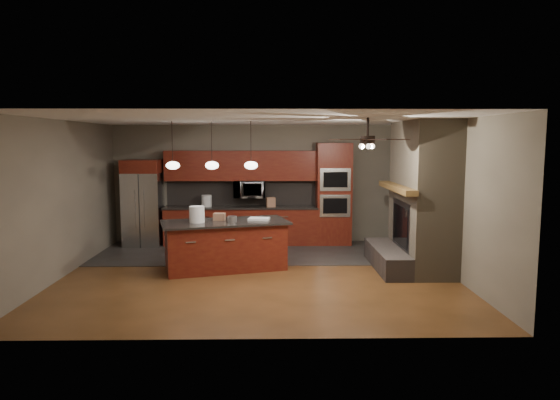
{
  "coord_description": "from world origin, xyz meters",
  "views": [
    {
      "loc": [
        0.24,
        -8.9,
        2.43
      ],
      "look_at": [
        0.41,
        0.6,
        1.3
      ],
      "focal_mm": 32.0,
      "sensor_mm": 36.0,
      "label": 1
    }
  ],
  "objects_px": {
    "refrigerator": "(143,203)",
    "paint_tray": "(259,219)",
    "paint_can": "(232,219)",
    "counter_box": "(271,202)",
    "oven_tower": "(334,194)",
    "white_bucket": "(197,214)",
    "kitchen_island": "(225,245)",
    "microwave": "(249,189)",
    "counter_bucket": "(207,201)",
    "cardboard_box": "(219,217)"
  },
  "relations": [
    {
      "from": "oven_tower",
      "to": "white_bucket",
      "type": "xyz_separation_m",
      "value": [
        -2.84,
        -2.42,
        -0.12
      ]
    },
    {
      "from": "refrigerator",
      "to": "kitchen_island",
      "type": "relative_size",
      "value": 0.79
    },
    {
      "from": "paint_can",
      "to": "refrigerator",
      "type": "bearing_deg",
      "value": 134.0
    },
    {
      "from": "refrigerator",
      "to": "cardboard_box",
      "type": "distance_m",
      "value": 2.87
    },
    {
      "from": "microwave",
      "to": "counter_bucket",
      "type": "xyz_separation_m",
      "value": [
        -1.0,
        -0.05,
        -0.26
      ]
    },
    {
      "from": "refrigerator",
      "to": "paint_tray",
      "type": "bearing_deg",
      "value": -36.83
    },
    {
      "from": "paint_tray",
      "to": "counter_bucket",
      "type": "relative_size",
      "value": 1.46
    },
    {
      "from": "refrigerator",
      "to": "oven_tower",
      "type": "bearing_deg",
      "value": 0.95
    },
    {
      "from": "counter_box",
      "to": "oven_tower",
      "type": "bearing_deg",
      "value": -10.5
    },
    {
      "from": "refrigerator",
      "to": "counter_box",
      "type": "xyz_separation_m",
      "value": [
        2.96,
        0.03,
        0.01
      ]
    },
    {
      "from": "microwave",
      "to": "counter_box",
      "type": "relative_size",
      "value": 3.32
    },
    {
      "from": "paint_can",
      "to": "counter_bucket",
      "type": "bearing_deg",
      "value": 108.02
    },
    {
      "from": "refrigerator",
      "to": "paint_can",
      "type": "bearing_deg",
      "value": -46.0
    },
    {
      "from": "kitchen_island",
      "to": "counter_box",
      "type": "xyz_separation_m",
      "value": [
        0.86,
        2.24,
        0.55
      ]
    },
    {
      "from": "microwave",
      "to": "counter_box",
      "type": "height_order",
      "value": "microwave"
    },
    {
      "from": "paint_can",
      "to": "counter_bucket",
      "type": "xyz_separation_m",
      "value": [
        -0.78,
        2.4,
        0.06
      ]
    },
    {
      "from": "oven_tower",
      "to": "cardboard_box",
      "type": "relative_size",
      "value": 11.04
    },
    {
      "from": "oven_tower",
      "to": "paint_can",
      "type": "height_order",
      "value": "oven_tower"
    },
    {
      "from": "white_bucket",
      "to": "microwave",
      "type": "bearing_deg",
      "value": 70.63
    },
    {
      "from": "microwave",
      "to": "paint_tray",
      "type": "bearing_deg",
      "value": -82.76
    },
    {
      "from": "paint_can",
      "to": "paint_tray",
      "type": "relative_size",
      "value": 0.44
    },
    {
      "from": "counter_box",
      "to": "white_bucket",
      "type": "bearing_deg",
      "value": -132.12
    },
    {
      "from": "kitchen_island",
      "to": "oven_tower",
      "type": "bearing_deg",
      "value": 29.05
    },
    {
      "from": "white_bucket",
      "to": "paint_tray",
      "type": "xyz_separation_m",
      "value": [
        1.15,
        0.29,
        -0.13
      ]
    },
    {
      "from": "white_bucket",
      "to": "paint_can",
      "type": "height_order",
      "value": "white_bucket"
    },
    {
      "from": "oven_tower",
      "to": "cardboard_box",
      "type": "distance_m",
      "value": 3.27
    },
    {
      "from": "microwave",
      "to": "paint_tray",
      "type": "distance_m",
      "value": 2.23
    },
    {
      "from": "microwave",
      "to": "refrigerator",
      "type": "distance_m",
      "value": 2.48
    },
    {
      "from": "paint_can",
      "to": "microwave",
      "type": "bearing_deg",
      "value": 84.93
    },
    {
      "from": "refrigerator",
      "to": "counter_box",
      "type": "height_order",
      "value": "refrigerator"
    },
    {
      "from": "kitchen_island",
      "to": "counter_bucket",
      "type": "xyz_separation_m",
      "value": [
        -0.64,
        2.29,
        0.57
      ]
    },
    {
      "from": "microwave",
      "to": "white_bucket",
      "type": "xyz_separation_m",
      "value": [
        -0.87,
        -2.47,
        -0.23
      ]
    },
    {
      "from": "refrigerator",
      "to": "counter_bucket",
      "type": "xyz_separation_m",
      "value": [
        1.46,
        0.08,
        0.04
      ]
    },
    {
      "from": "paint_can",
      "to": "white_bucket",
      "type": "bearing_deg",
      "value": -178.3
    },
    {
      "from": "refrigerator",
      "to": "paint_tray",
      "type": "relative_size",
      "value": 5.07
    },
    {
      "from": "refrigerator",
      "to": "counter_bucket",
      "type": "height_order",
      "value": "refrigerator"
    },
    {
      "from": "counter_bucket",
      "to": "paint_tray",
      "type": "bearing_deg",
      "value": -59.07
    },
    {
      "from": "microwave",
      "to": "refrigerator",
      "type": "relative_size",
      "value": 0.37
    },
    {
      "from": "counter_bucket",
      "to": "white_bucket",
      "type": "bearing_deg",
      "value": -86.92
    },
    {
      "from": "paint_can",
      "to": "paint_tray",
      "type": "distance_m",
      "value": 0.57
    },
    {
      "from": "paint_can",
      "to": "counter_box",
      "type": "relative_size",
      "value": 0.79
    },
    {
      "from": "paint_tray",
      "to": "cardboard_box",
      "type": "relative_size",
      "value": 1.83
    },
    {
      "from": "cardboard_box",
      "to": "counter_bucket",
      "type": "height_order",
      "value": "counter_bucket"
    },
    {
      "from": "oven_tower",
      "to": "kitchen_island",
      "type": "relative_size",
      "value": 0.94
    },
    {
      "from": "paint_tray",
      "to": "counter_bucket",
      "type": "bearing_deg",
      "value": 130.16
    },
    {
      "from": "cardboard_box",
      "to": "counter_bucket",
      "type": "xyz_separation_m",
      "value": [
        -0.52,
        2.17,
        0.05
      ]
    },
    {
      "from": "oven_tower",
      "to": "cardboard_box",
      "type": "bearing_deg",
      "value": -138.68
    },
    {
      "from": "paint_can",
      "to": "counter_bucket",
      "type": "relative_size",
      "value": 0.65
    },
    {
      "from": "microwave",
      "to": "kitchen_island",
      "type": "xyz_separation_m",
      "value": [
        -0.36,
        -2.34,
        -0.84
      ]
    },
    {
      "from": "white_bucket",
      "to": "paint_tray",
      "type": "height_order",
      "value": "white_bucket"
    }
  ]
}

